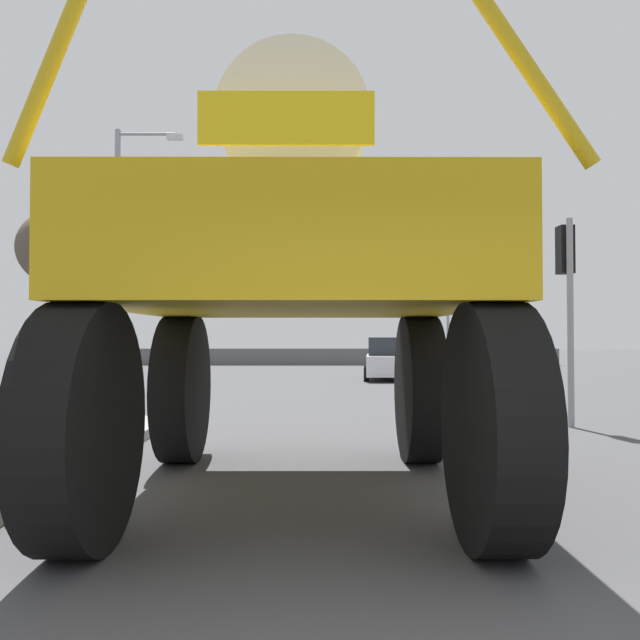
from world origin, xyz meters
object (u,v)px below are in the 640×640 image
Objects in this scene: traffic_signal_near_right at (565,275)px; bare_tree_left at (65,249)px; sedan_ahead at (389,360)px; traffic_signal_far_right at (446,300)px; oversize_sprayer at (295,279)px; traffic_signal_near_left at (79,285)px; traffic_signal_far_left at (416,305)px; streetlight_far_left at (121,242)px.

traffic_signal_near_right is 0.59× the size of bare_tree_left.
traffic_signal_far_right is (2.53, 2.38, 2.31)m from sedan_ahead.
oversize_sprayer is 6.41m from traffic_signal_near_left.
oversize_sprayer is 0.87× the size of bare_tree_left.
traffic_signal_far_right is (9.26, 14.99, 0.57)m from traffic_signal_near_left.
traffic_signal_near_left is at bearing 156.58° from sedan_ahead.
traffic_signal_far_right is at bearing 86.97° from traffic_signal_near_right.
sedan_ahead is 14.40m from traffic_signal_near_left.
traffic_signal_near_right is 15.01m from traffic_signal_far_left.
traffic_signal_near_right is 17.55m from bare_tree_left.
traffic_signal_far_right is 14.42m from bare_tree_left.
bare_tree_left is at bearing 143.14° from streetlight_far_left.
traffic_signal_near_left is at bearing -77.43° from streetlight_far_left.
traffic_signal_far_left is at bearing 15.43° from bare_tree_left.
traffic_signal_far_left is (8.04, 15.00, 0.35)m from traffic_signal_near_left.
streetlight_far_left is at bearing 137.78° from traffic_signal_near_right.
traffic_signal_far_right is at bearing -15.03° from oversize_sprayer.
oversize_sprayer reaches higher than traffic_signal_far_right.
traffic_signal_near_left is 0.94× the size of traffic_signal_near_right.
traffic_signal_far_right reaches higher than traffic_signal_near_right.
bare_tree_left is (-13.90, -3.50, 1.56)m from traffic_signal_far_right.
traffic_signal_far_left is 11.66m from streetlight_far_left.
sedan_ahead is 12.06m from bare_tree_left.
traffic_signal_far_left reaches higher than traffic_signal_near_left.
traffic_signal_near_right is at bearing -0.02° from traffic_signal_near_left.
traffic_signal_far_left reaches higher than traffic_signal_near_right.
oversize_sprayer is 1.27× the size of traffic_signal_far_right.
traffic_signal_far_left is at bearing 27.80° from streetlight_far_left.
bare_tree_left is at bearing -164.57° from traffic_signal_far_left.
traffic_signal_far_left is 0.92× the size of traffic_signal_far_right.
traffic_signal_far_left is at bearing 61.80° from traffic_signal_near_left.
traffic_signal_far_right is (5.32, 20.04, 0.92)m from oversize_sprayer.
oversize_sprayer is 1.47× the size of traffic_signal_near_right.
bare_tree_left is (-13.11, 11.50, 1.97)m from traffic_signal_near_right.
streetlight_far_left reaches higher than traffic_signal_far_right.
traffic_signal_near_left is at bearing 179.98° from traffic_signal_near_right.
traffic_signal_near_left is 0.41× the size of streetlight_far_left.
oversize_sprayer reaches higher than traffic_signal_near_right.
traffic_signal_near_left reaches higher than sedan_ahead.
traffic_signal_far_left is (1.31, 2.39, 2.08)m from sedan_ahead.
streetlight_far_left is 1.36× the size of bare_tree_left.
oversize_sprayer is 1.38× the size of traffic_signal_far_left.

